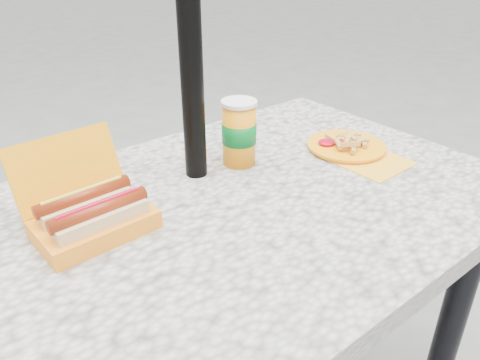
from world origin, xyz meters
TOP-DOWN VIEW (x-y plane):
  - picnic_table at (0.00, 0.00)m, footprint 1.20×0.80m
  - umbrella_pole at (0.00, 0.16)m, footprint 0.05×0.05m
  - hotdog_box at (-0.29, 0.09)m, footprint 0.22×0.20m
  - fries_plate at (0.38, 0.02)m, footprint 0.20×0.27m
  - soda_cup at (0.11, 0.14)m, footprint 0.08×0.08m

SIDE VIEW (x-z plane):
  - picnic_table at x=0.00m, z-range 0.27..1.02m
  - fries_plate at x=0.38m, z-range 0.74..0.78m
  - hotdog_box at x=-0.29m, z-range 0.71..0.87m
  - soda_cup at x=0.11m, z-range 0.75..0.91m
  - umbrella_pole at x=0.00m, z-range 0.00..2.20m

